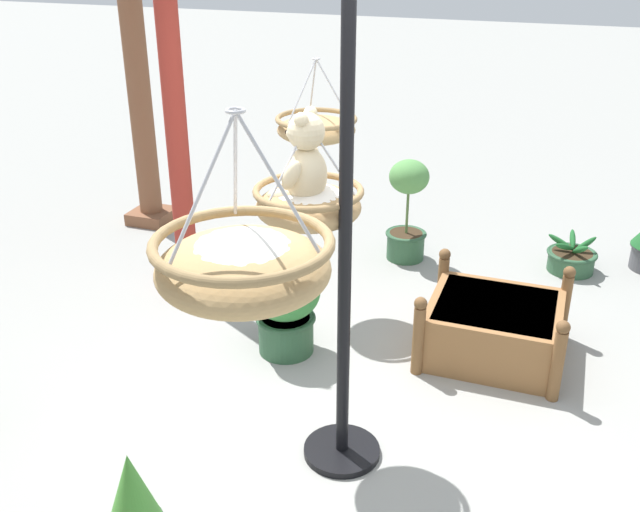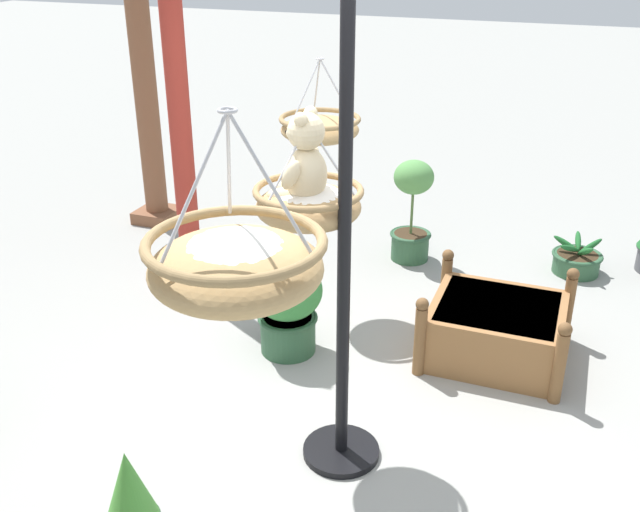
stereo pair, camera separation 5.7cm
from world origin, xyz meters
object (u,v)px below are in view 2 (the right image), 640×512
Objects in this scene: hanging_basket_left_high at (236,264)px; potted_plant_trailing_ivy at (287,304)px; hanging_basket_with_teddy at (308,204)px; potted_plant_fern_front at (131,503)px; display_pole_central at (343,330)px; greenhouse_pillar_left at (146,99)px; teddy_bear at (304,164)px; greenhouse_pillar_far_back at (180,124)px; wooden_planter_box at (496,328)px; potted_plant_tall_leafy at (577,260)px; potted_plant_conical_shrub at (412,210)px; hanging_basket_right_low at (320,128)px.

hanging_basket_left_high is 2.73m from potted_plant_trailing_ivy.
potted_plant_trailing_ivy is (0.77, 0.46, -1.08)m from hanging_basket_with_teddy.
potted_plant_fern_front is 1.95m from potted_plant_trailing_ivy.
hanging_basket_left_high is (-1.27, -0.05, 0.97)m from display_pole_central.
hanging_basket_left_high is 5.02m from greenhouse_pillar_left.
teddy_bear is 1.85m from potted_plant_fern_front.
hanging_basket_left_high is 0.24× the size of greenhouse_pillar_left.
greenhouse_pillar_far_back is 3.01m from potted_plant_fern_front.
greenhouse_pillar_far_back is (1.54, 1.83, 0.57)m from display_pole_central.
wooden_planter_box is at bearing -38.10° from teddy_bear.
greenhouse_pillar_far_back reaches higher than potted_plant_fern_front.
potted_plant_fern_front is (-1.02, 0.70, -0.52)m from display_pole_central.
potted_plant_conical_shrub is at bearing 98.94° from potted_plant_tall_leafy.
potted_plant_trailing_ivy reaches higher than potted_plant_tall_leafy.
wooden_planter_box is 1.67m from potted_plant_tall_leafy.
hanging_basket_left_high reaches higher than potted_plant_conical_shrub.
hanging_basket_left_high is 0.67× the size of potted_plant_conical_shrub.
hanging_basket_left_high is at bearing -168.01° from hanging_basket_with_teddy.
greenhouse_pillar_far_back reaches higher than potted_plant_trailing_ivy.
display_pole_central is 4.02m from greenhouse_pillar_left.
teddy_bear is at bearing 153.02° from potted_plant_tall_leafy.
hanging_basket_with_teddy is 1.17× the size of teddy_bear.
hanging_basket_with_teddy is 1.49m from hanging_basket_left_high.
hanging_basket_left_high is at bearing -167.10° from teddy_bear.
potted_plant_trailing_ivy is at bearing 107.42° from wooden_planter_box.
hanging_basket_left_high is 1.68m from potted_plant_fern_front.
hanging_basket_with_teddy is at bearing -134.20° from greenhouse_pillar_left.
greenhouse_pillar_left is 5.78× the size of potted_plant_tall_leafy.
hanging_basket_right_low is 0.61× the size of wooden_planter_box.
potted_plant_trailing_ivy is (0.77, 0.44, -1.30)m from teddy_bear.
teddy_bear reaches higher than wooden_planter_box.
hanging_basket_right_low is at bearing 17.44° from teddy_bear.
display_pole_central is 1.00× the size of greenhouse_pillar_left.
potted_plant_tall_leafy is 0.49× the size of potted_plant_conical_shrub.
potted_plant_trailing_ivy is at bearing 137.39° from potted_plant_tall_leafy.
potted_plant_tall_leafy is (2.81, -1.43, -1.55)m from teddy_bear.
teddy_bear reaches higher than hanging_basket_with_teddy.
potted_plant_tall_leafy is at bearing -42.61° from potted_plant_trailing_ivy.
display_pole_central is 1.97m from hanging_basket_right_low.
potted_plant_fern_front is 0.89× the size of potted_plant_trailing_ivy.
potted_plant_tall_leafy is at bearing -14.61° from hanging_basket_left_high.
greenhouse_pillar_far_back is 2.93× the size of wooden_planter_box.
hanging_basket_right_low is at bearing 18.22° from hanging_basket_with_teddy.
potted_plant_trailing_ivy is at bearing -176.29° from hanging_basket_right_low.
potted_plant_fern_front is (-2.74, -0.07, -1.11)m from hanging_basket_right_low.
hanging_basket_right_low is at bearing 3.71° from potted_plant_trailing_ivy.
hanging_basket_left_high is at bearing -177.65° from display_pole_central.
hanging_basket_right_low is at bearing -115.50° from greenhouse_pillar_left.
greenhouse_pillar_left is 4.23m from potted_plant_tall_leafy.
teddy_bear is 0.53× the size of potted_plant_conical_shrub.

